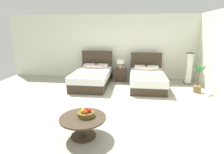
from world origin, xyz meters
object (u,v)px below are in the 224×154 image
bed_near_window (92,77)px  coffee_table (83,122)px  bed_near_corner (147,79)px  floor_lamp_corner (189,69)px  vase (124,67)px  fruit_bowl (86,113)px  table_lamp (120,63)px  potted_palm (198,84)px  nightstand (120,75)px

bed_near_window → coffee_table: bearing=-80.8°
bed_near_corner → coffee_table: bed_near_corner is taller
floor_lamp_corner → bed_near_corner: bearing=-160.0°
bed_near_corner → vase: (-0.91, 0.68, 0.31)m
bed_near_window → fruit_bowl: size_ratio=6.39×
table_lamp → fruit_bowl: bearing=-95.6°
bed_near_window → table_lamp: bed_near_window is taller
fruit_bowl → potted_palm: potted_palm is taller
bed_near_window → nightstand: (1.05, 0.72, -0.06)m
nightstand → coffee_table: 4.31m
bed_near_corner → potted_palm: 1.76m
table_lamp → potted_palm: size_ratio=0.39×
floor_lamp_corner → nightstand: bearing=177.5°
bed_near_corner → vase: bed_near_corner is taller
floor_lamp_corner → potted_palm: (0.03, -1.07, -0.33)m
potted_palm → nightstand: bearing=156.6°
coffee_table → fruit_bowl: 0.18m
bed_near_window → potted_palm: bed_near_window is taller
floor_lamp_corner → potted_palm: bearing=-88.4°
bed_near_window → coffee_table: bed_near_window is taller
nightstand → fruit_bowl: fruit_bowl is taller
nightstand → potted_palm: potted_palm is taller
nightstand → vase: (0.15, -0.04, 0.36)m
table_lamp → fruit_bowl: (-0.42, -4.26, -0.28)m
vase → bed_near_window: bearing=-150.3°
table_lamp → fruit_bowl: size_ratio=1.17×
bed_near_corner → coffee_table: 3.88m
table_lamp → vase: table_lamp is taller
vase → fruit_bowl: size_ratio=0.61×
vase → fruit_bowl: 4.23m
nightstand → coffee_table: (-0.47, -4.29, 0.07)m
table_lamp → coffee_table: (-0.47, -4.31, -0.44)m
bed_near_corner → table_lamp: bearing=144.9°
bed_near_window → vase: bearing=29.7°
bed_near_corner → potted_palm: bed_near_corner is taller
vase → coffee_table: bearing=-98.3°
potted_palm → bed_near_corner: bearing=164.6°
vase → coffee_table: vase is taller
coffee_table → potted_palm: bearing=43.9°
table_lamp → potted_palm: potted_palm is taller
bed_near_window → fruit_bowl: 3.57m
bed_near_corner → nightstand: bearing=145.7°
potted_palm → fruit_bowl: bearing=-136.2°
vase → fruit_bowl: (-0.56, -4.20, -0.12)m
coffee_table → floor_lamp_corner: 5.26m
vase → floor_lamp_corner: 2.58m
bed_near_window → potted_palm: (3.80, -0.47, -0.02)m
table_lamp → fruit_bowl: 4.28m
coffee_table → table_lamp: bearing=83.7°
table_lamp → nightstand: bearing=-90.0°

